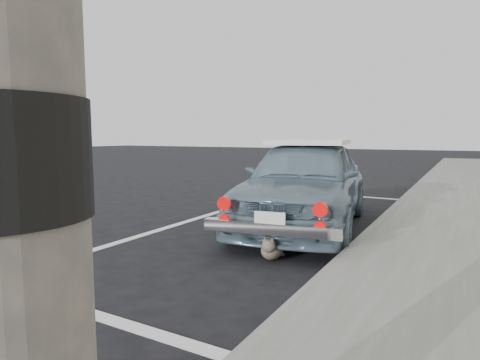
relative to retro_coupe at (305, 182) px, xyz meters
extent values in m
plane|color=black|center=(-0.82, -3.14, -0.67)|extent=(80.00, 80.00, 0.00)
cube|color=silver|center=(-0.32, -3.64, -0.67)|extent=(3.00, 0.12, 0.01)
cube|color=silver|center=(-0.32, 3.36, -0.67)|extent=(3.00, 0.12, 0.01)
cube|color=silver|center=(-1.72, -0.14, -0.67)|extent=(0.12, 7.00, 0.01)
cylinder|color=black|center=(1.23, -5.14, 0.63)|extent=(0.36, 0.36, 0.25)
imported|color=slate|center=(0.00, 0.00, -0.01)|extent=(2.19, 4.10, 1.32)
cube|color=white|center=(-0.06, 0.38, 0.59)|extent=(1.33, 1.64, 0.07)
cube|color=silver|center=(0.32, -1.87, -0.29)|extent=(1.49, 0.37, 0.12)
cube|color=white|center=(0.32, -1.91, -0.19)|extent=(0.33, 0.07, 0.17)
cylinder|color=red|center=(-0.19, -1.98, -0.05)|extent=(0.15, 0.06, 0.15)
cylinder|color=red|center=(0.83, -1.81, -0.05)|extent=(0.15, 0.06, 0.15)
cylinder|color=red|center=(-0.19, -1.98, -0.23)|extent=(0.12, 0.06, 0.12)
cylinder|color=red|center=(0.83, -1.81, -0.23)|extent=(0.12, 0.06, 0.12)
ellipsoid|color=#605649|center=(0.27, -1.72, -0.55)|extent=(0.31, 0.41, 0.23)
sphere|color=#605649|center=(0.30, -1.88, -0.47)|extent=(0.14, 0.14, 0.14)
cone|color=#605649|center=(0.26, -1.89, -0.40)|extent=(0.05, 0.05, 0.06)
cone|color=#605649|center=(0.34, -1.87, -0.40)|extent=(0.05, 0.05, 0.06)
cylinder|color=#605649|center=(0.28, -1.52, -0.63)|extent=(0.16, 0.22, 0.03)
camera|label=1|loc=(2.07, -5.62, 0.68)|focal=30.00mm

